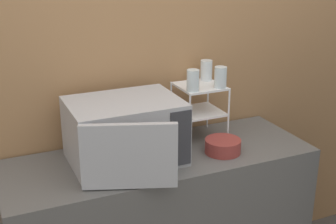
{
  "coord_description": "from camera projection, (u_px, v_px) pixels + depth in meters",
  "views": [
    {
      "loc": [
        -0.84,
        -1.7,
        1.92
      ],
      "look_at": [
        0.06,
        0.31,
        1.13
      ],
      "focal_mm": 50.0,
      "sensor_mm": 36.0,
      "label": 1
    }
  ],
  "objects": [
    {
      "name": "glass_front_right",
      "position": [
        220.0,
        77.0,
        2.43
      ],
      "size": [
        0.06,
        0.06,
        0.11
      ],
      "color": "silver",
      "rests_on": "dish_rack"
    },
    {
      "name": "wall_back",
      "position": [
        136.0,
        66.0,
        2.5
      ],
      "size": [
        8.0,
        0.06,
        2.6
      ],
      "color": "#9E7047",
      "rests_on": "ground_plane"
    },
    {
      "name": "bowl",
      "position": [
        223.0,
        146.0,
        2.39
      ],
      "size": [
        0.18,
        0.18,
        0.07
      ],
      "color": "maroon",
      "rests_on": "counter"
    },
    {
      "name": "dish_rack",
      "position": [
        199.0,
        100.0,
        2.51
      ],
      "size": [
        0.24,
        0.24,
        0.3
      ],
      "color": "white",
      "rests_on": "counter"
    },
    {
      "name": "glass_back_right",
      "position": [
        206.0,
        70.0,
        2.56
      ],
      "size": [
        0.06,
        0.06,
        0.11
      ],
      "color": "silver",
      "rests_on": "dish_rack"
    },
    {
      "name": "glass_front_left",
      "position": [
        193.0,
        80.0,
        2.37
      ],
      "size": [
        0.06,
        0.06,
        0.11
      ],
      "color": "silver",
      "rests_on": "dish_rack"
    },
    {
      "name": "microwave",
      "position": [
        125.0,
        132.0,
        2.25
      ],
      "size": [
        0.54,
        0.56,
        0.31
      ],
      "color": "#ADADB2",
      "rests_on": "counter"
    }
  ]
}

